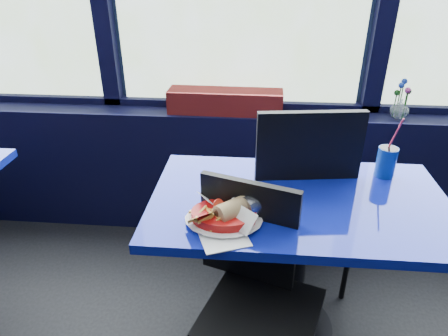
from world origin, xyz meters
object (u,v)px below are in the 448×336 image
near_table (296,235)px  chair_near_front (255,283)px  planter_box (225,101)px  ketchup_bottle (306,154)px  soda_cup (386,161)px  chair_near_back (304,190)px  flower_vase (400,106)px  food_basket (225,214)px

near_table → chair_near_front: (-0.16, -0.25, -0.05)m
planter_box → ketchup_bottle: ketchup_bottle is taller
near_table → ketchup_bottle: (0.04, 0.22, 0.28)m
near_table → soda_cup: soda_cup is taller
planter_box → ketchup_bottle: size_ratio=3.06×
planter_box → soda_cup: size_ratio=2.34×
chair_near_front → planter_box: planter_box is taller
soda_cup → chair_near_front: bearing=-139.3°
chair_near_front → soda_cup: 0.79m
near_table → ketchup_bottle: bearing=80.5°
chair_near_front → chair_near_back: bearing=86.2°
chair_near_back → soda_cup: 0.40m
flower_vase → food_basket: flower_vase is taller
chair_near_back → food_basket: chair_near_back is taller
near_table → chair_near_front: bearing=-123.6°
near_table → chair_near_back: bearing=78.8°
planter_box → soda_cup: (0.76, -0.62, -0.05)m
chair_near_back → planter_box: chair_near_back is taller
chair_near_back → ketchup_bottle: bearing=66.8°
near_table → flower_vase: size_ratio=5.41×
near_table → food_basket: bearing=-146.9°
chair_near_front → flower_vase: 1.39m
planter_box → food_basket: planter_box is taller
flower_vase → ketchup_bottle: flower_vase is taller
near_table → food_basket: 0.40m
soda_cup → near_table: bearing=-149.6°
chair_near_front → ketchup_bottle: (0.20, 0.47, 0.33)m
planter_box → ketchup_bottle: 0.75m
chair_near_front → soda_cup: soda_cup is taller
chair_near_back → soda_cup: bearing=158.5°
chair_near_back → planter_box: (-0.43, 0.54, 0.26)m
chair_near_back → food_basket: 0.63m
chair_near_front → soda_cup: size_ratio=3.17×
ketchup_bottle → soda_cup: soda_cup is taller
chair_near_back → planter_box: 0.74m
soda_cup → food_basket: bearing=-148.4°
chair_near_back → food_basket: bearing=47.2°
food_basket → chair_near_front: bearing=-43.6°
chair_near_front → planter_box: bearing=119.1°
planter_box → flower_vase: bearing=0.8°
flower_vase → planter_box: bearing=179.7°
chair_near_front → food_basket: size_ratio=3.01×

